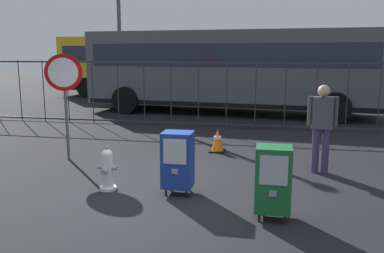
{
  "coord_description": "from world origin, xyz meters",
  "views": [
    {
      "loc": [
        1.7,
        -6.05,
        2.27
      ],
      "look_at": [
        0.3,
        1.2,
        0.9
      ],
      "focal_mm": 37.82,
      "sensor_mm": 36.0,
      "label": 1
    }
  ],
  "objects_px": {
    "newspaper_box_primary": "(273,179)",
    "traffic_cone": "(217,141)",
    "bus_near": "(230,67)",
    "newspaper_box_secondary": "(178,160)",
    "bus_far": "(164,63)",
    "fire_hydrant": "(107,169)",
    "stop_sign": "(64,85)",
    "pedestrian": "(322,124)",
    "street_light_near_left": "(119,10)"
  },
  "relations": [
    {
      "from": "newspaper_box_primary",
      "to": "traffic_cone",
      "type": "height_order",
      "value": "newspaper_box_primary"
    },
    {
      "from": "traffic_cone",
      "to": "bus_near",
      "type": "bearing_deg",
      "value": 93.05
    },
    {
      "from": "newspaper_box_secondary",
      "to": "bus_far",
      "type": "xyz_separation_m",
      "value": [
        -3.87,
        13.78,
        1.14
      ]
    },
    {
      "from": "fire_hydrant",
      "to": "bus_near",
      "type": "bearing_deg",
      "value": 82.78
    },
    {
      "from": "newspaper_box_primary",
      "to": "newspaper_box_secondary",
      "type": "height_order",
      "value": "same"
    },
    {
      "from": "newspaper_box_primary",
      "to": "stop_sign",
      "type": "bearing_deg",
      "value": 151.24
    },
    {
      "from": "bus_near",
      "to": "fire_hydrant",
      "type": "bearing_deg",
      "value": -91.72
    },
    {
      "from": "fire_hydrant",
      "to": "newspaper_box_secondary",
      "type": "relative_size",
      "value": 0.73
    },
    {
      "from": "pedestrian",
      "to": "bus_near",
      "type": "distance_m",
      "value": 7.72
    },
    {
      "from": "newspaper_box_primary",
      "to": "traffic_cone",
      "type": "bearing_deg",
      "value": 108.67
    },
    {
      "from": "newspaper_box_primary",
      "to": "street_light_near_left",
      "type": "xyz_separation_m",
      "value": [
        -5.53,
        8.89,
        3.16
      ]
    },
    {
      "from": "pedestrian",
      "to": "traffic_cone",
      "type": "height_order",
      "value": "pedestrian"
    },
    {
      "from": "bus_near",
      "to": "street_light_near_left",
      "type": "bearing_deg",
      "value": -163.54
    },
    {
      "from": "pedestrian",
      "to": "street_light_near_left",
      "type": "height_order",
      "value": "street_light_near_left"
    },
    {
      "from": "newspaper_box_secondary",
      "to": "stop_sign",
      "type": "height_order",
      "value": "stop_sign"
    },
    {
      "from": "pedestrian",
      "to": "bus_near",
      "type": "bearing_deg",
      "value": 108.55
    },
    {
      "from": "pedestrian",
      "to": "bus_far",
      "type": "xyz_separation_m",
      "value": [
        -6.25,
        12.13,
        0.76
      ]
    },
    {
      "from": "bus_far",
      "to": "bus_near",
      "type": "bearing_deg",
      "value": -48.26
    },
    {
      "from": "fire_hydrant",
      "to": "newspaper_box_primary",
      "type": "bearing_deg",
      "value": -14.53
    },
    {
      "from": "bus_far",
      "to": "street_light_near_left",
      "type": "distance_m",
      "value": 5.97
    },
    {
      "from": "stop_sign",
      "to": "pedestrian",
      "type": "distance_m",
      "value": 5.2
    },
    {
      "from": "bus_near",
      "to": "newspaper_box_primary",
      "type": "bearing_deg",
      "value": -75.38
    },
    {
      "from": "fire_hydrant",
      "to": "bus_near",
      "type": "relative_size",
      "value": 0.07
    },
    {
      "from": "bus_far",
      "to": "street_light_near_left",
      "type": "bearing_deg",
      "value": -88.17
    },
    {
      "from": "pedestrian",
      "to": "bus_far",
      "type": "relative_size",
      "value": 0.16
    },
    {
      "from": "bus_far",
      "to": "street_light_near_left",
      "type": "xyz_separation_m",
      "value": [
        -0.17,
        -5.62,
        2.02
      ]
    },
    {
      "from": "newspaper_box_primary",
      "to": "stop_sign",
      "type": "distance_m",
      "value": 4.97
    },
    {
      "from": "newspaper_box_secondary",
      "to": "bus_far",
      "type": "bearing_deg",
      "value": 105.67
    },
    {
      "from": "newspaper_box_secondary",
      "to": "newspaper_box_primary",
      "type": "bearing_deg",
      "value": -26.0
    },
    {
      "from": "stop_sign",
      "to": "street_light_near_left",
      "type": "distance_m",
      "value": 7.01
    },
    {
      "from": "newspaper_box_primary",
      "to": "street_light_near_left",
      "type": "bearing_deg",
      "value": 121.88
    },
    {
      "from": "traffic_cone",
      "to": "bus_near",
      "type": "xyz_separation_m",
      "value": [
        -0.32,
        6.02,
        1.45
      ]
    },
    {
      "from": "pedestrian",
      "to": "bus_near",
      "type": "xyz_separation_m",
      "value": [
        -2.44,
        7.28,
        0.76
      ]
    },
    {
      "from": "bus_near",
      "to": "street_light_near_left",
      "type": "distance_m",
      "value": 4.53
    },
    {
      "from": "traffic_cone",
      "to": "street_light_near_left",
      "type": "distance_m",
      "value": 7.62
    },
    {
      "from": "fire_hydrant",
      "to": "traffic_cone",
      "type": "bearing_deg",
      "value": 63.69
    },
    {
      "from": "newspaper_box_primary",
      "to": "stop_sign",
      "type": "height_order",
      "value": "stop_sign"
    },
    {
      "from": "fire_hydrant",
      "to": "bus_far",
      "type": "relative_size",
      "value": 0.07
    },
    {
      "from": "newspaper_box_secondary",
      "to": "traffic_cone",
      "type": "distance_m",
      "value": 2.94
    },
    {
      "from": "traffic_cone",
      "to": "street_light_near_left",
      "type": "bearing_deg",
      "value": 129.32
    },
    {
      "from": "bus_near",
      "to": "traffic_cone",
      "type": "bearing_deg",
      "value": -81.45
    },
    {
      "from": "newspaper_box_primary",
      "to": "fire_hydrant",
      "type": "bearing_deg",
      "value": 165.47
    },
    {
      "from": "newspaper_box_secondary",
      "to": "street_light_near_left",
      "type": "distance_m",
      "value": 9.64
    },
    {
      "from": "bus_near",
      "to": "bus_far",
      "type": "height_order",
      "value": "same"
    },
    {
      "from": "street_light_near_left",
      "to": "bus_near",
      "type": "bearing_deg",
      "value": 10.96
    },
    {
      "from": "newspaper_box_secondary",
      "to": "street_light_near_left",
      "type": "xyz_separation_m",
      "value": [
        -4.04,
        8.16,
        3.16
      ]
    },
    {
      "from": "bus_near",
      "to": "street_light_near_left",
      "type": "height_order",
      "value": "street_light_near_left"
    },
    {
      "from": "newspaper_box_secondary",
      "to": "pedestrian",
      "type": "xyz_separation_m",
      "value": [
        2.39,
        1.65,
        0.38
      ]
    },
    {
      "from": "stop_sign",
      "to": "bus_near",
      "type": "xyz_separation_m",
      "value": [
        2.71,
        7.32,
        0.11
      ]
    },
    {
      "from": "newspaper_box_secondary",
      "to": "street_light_near_left",
      "type": "bearing_deg",
      "value": 116.31
    }
  ]
}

